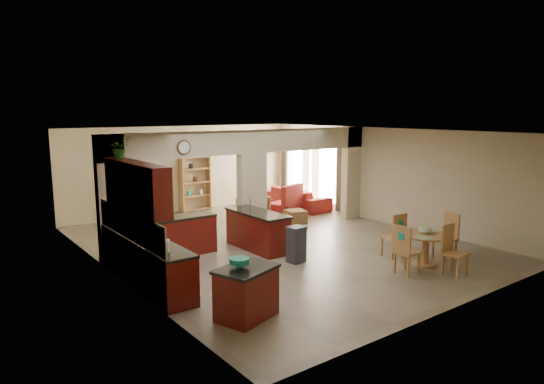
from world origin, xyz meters
TOP-DOWN VIEW (x-y plane):
  - floor at (0.00, 0.00)m, footprint 10.00×10.00m
  - ceiling at (0.00, 0.00)m, footprint 10.00×10.00m
  - wall_back at (0.00, 5.00)m, footprint 8.00×0.00m
  - wall_front at (0.00, -5.00)m, footprint 8.00×0.00m
  - wall_left at (-4.00, 0.00)m, footprint 0.00×10.00m
  - wall_right at (4.00, 0.00)m, footprint 0.00×10.00m
  - partition_left_pier at (-3.70, 1.00)m, footprint 0.60×0.25m
  - partition_center_pier at (0.00, 1.00)m, footprint 0.80×0.25m
  - partition_right_pier at (3.70, 1.00)m, footprint 0.60×0.25m
  - partition_header at (0.00, 1.00)m, footprint 8.00×0.25m
  - kitchen_counter at (-3.26, -0.25)m, footprint 2.52×3.29m
  - upper_cabinets at (-3.82, -0.80)m, footprint 0.35×2.40m
  - peninsula at (-0.60, -0.11)m, footprint 0.70×1.85m
  - wall_clock at (-2.00, 0.85)m, footprint 0.34×0.03m
  - rug at (1.20, 2.10)m, footprint 1.60×1.30m
  - fireplace at (-1.60, 4.83)m, footprint 1.60×0.35m
  - shelving_unit at (0.35, 4.82)m, footprint 1.00×0.32m
  - window_a at (3.97, 2.30)m, footprint 0.02×0.90m
  - window_b at (3.97, 4.00)m, footprint 0.02×0.90m
  - glazed_door at (3.97, 3.15)m, footprint 0.02×0.70m
  - drape_a_left at (3.93, 1.70)m, footprint 0.10×0.28m
  - drape_a_right at (3.93, 2.90)m, footprint 0.10×0.28m
  - drape_b_left at (3.93, 3.40)m, footprint 0.10×0.28m
  - drape_b_right at (3.93, 4.60)m, footprint 0.10×0.28m
  - ceiling_fan at (1.50, 3.00)m, footprint 1.00×1.00m
  - kitchen_island at (-3.01, -3.22)m, footprint 1.14×0.97m
  - teal_bowl at (-3.09, -3.15)m, footprint 0.33×0.33m
  - trash_can at (-0.52, -1.47)m, footprint 0.37×0.33m
  - dining_table at (1.57, -3.29)m, footprint 1.01×1.01m
  - fruit_bowl at (1.60, -3.23)m, footprint 0.28×0.28m
  - sofa at (3.30, 3.05)m, footprint 2.41×0.99m
  - chaise at (2.32, 2.48)m, footprint 1.22×1.11m
  - armchair at (1.10, 2.55)m, footprint 1.04×1.05m
  - ottoman at (1.83, 1.41)m, footprint 0.64×0.64m
  - plant at (-3.82, -0.03)m, footprint 0.45×0.42m
  - chair_north at (1.48, -2.56)m, footprint 0.47×0.47m
  - chair_east at (2.42, -3.26)m, footprint 0.48×0.48m
  - chair_south at (1.50, -3.96)m, footprint 0.44×0.44m
  - chair_west at (0.72, -3.40)m, footprint 0.43×0.42m

SIDE VIEW (x-z plane):
  - floor at x=0.00m, z-range 0.00..0.00m
  - rug at x=1.20m, z-range 0.00..0.01m
  - ottoman at x=1.83m, z-range 0.00..0.40m
  - chaise at x=2.32m, z-range 0.00..0.40m
  - sofa at x=3.30m, z-range 0.00..0.70m
  - armchair at x=1.10m, z-range 0.00..0.73m
  - trash_can at x=-0.52m, z-range 0.00..0.74m
  - kitchen_island at x=-3.01m, z-range 0.00..0.85m
  - peninsula at x=-0.60m, z-range 0.00..0.91m
  - kitchen_counter at x=-3.26m, z-range -0.27..1.20m
  - dining_table at x=1.57m, z-range 0.12..0.81m
  - chair_north at x=1.48m, z-range 0.04..1.07m
  - chair_east at x=2.42m, z-range 0.04..1.07m
  - chair_south at x=1.50m, z-range 0.04..1.07m
  - chair_west at x=0.72m, z-range 0.04..1.07m
  - fireplace at x=-1.60m, z-range 0.01..1.21m
  - fruit_bowl at x=1.60m, z-range 0.69..0.84m
  - shelving_unit at x=0.35m, z-range 0.00..1.80m
  - teal_bowl at x=-3.09m, z-range 0.84..1.00m
  - glazed_door at x=3.97m, z-range 0.00..2.10m
  - partition_center_pier at x=0.00m, z-range 0.00..2.20m
  - drape_a_left at x=3.93m, z-range 0.05..2.35m
  - drape_a_right at x=3.93m, z-range 0.05..2.35m
  - drape_b_left at x=3.93m, z-range 0.05..2.35m
  - drape_b_right at x=3.93m, z-range 0.05..2.35m
  - window_a at x=3.97m, z-range 0.25..2.15m
  - window_b at x=3.97m, z-range 0.25..2.15m
  - partition_left_pier at x=-3.70m, z-range 0.00..2.80m
  - partition_right_pier at x=3.70m, z-range 0.00..2.80m
  - wall_back at x=0.00m, z-range -2.60..5.40m
  - wall_front at x=0.00m, z-range -2.60..5.40m
  - wall_left at x=-4.00m, z-range -3.60..6.40m
  - wall_right at x=4.00m, z-range -3.60..6.40m
  - upper_cabinets at x=-3.82m, z-range 1.47..2.37m
  - wall_clock at x=-2.00m, z-range 2.28..2.62m
  - partition_header at x=0.00m, z-range 2.20..2.80m
  - ceiling_fan at x=1.50m, z-range 2.51..2.61m
  - plant at x=-3.82m, z-range 2.37..2.79m
  - ceiling at x=0.00m, z-range 2.80..2.80m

